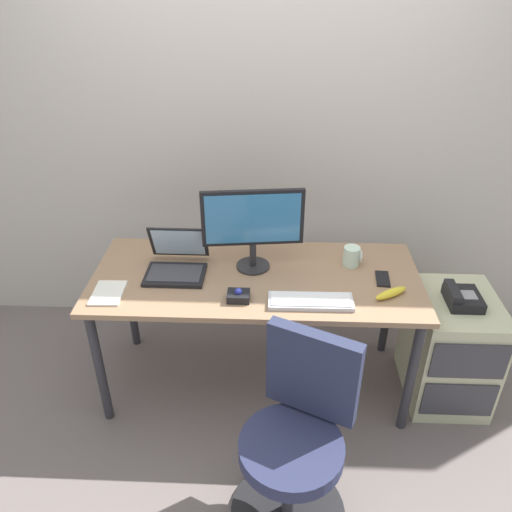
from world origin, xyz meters
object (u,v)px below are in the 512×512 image
at_px(coffee_mug, 352,256).
at_px(paper_notepad, 108,293).
at_px(keyboard, 311,301).
at_px(laptop, 176,263).
at_px(file_cabinet, 449,348).
at_px(monitor_main, 253,223).
at_px(cell_phone, 383,279).
at_px(desk_phone, 462,298).
at_px(trackball_mouse, 238,296).
at_px(office_chair, 297,444).
at_px(banana, 391,293).

height_order(coffee_mug, paper_notepad, coffee_mug).
distance_m(keyboard, laptop, 0.74).
height_order(file_cabinet, monitor_main, monitor_main).
bearing_deg(cell_phone, keyboard, -145.04).
bearing_deg(file_cabinet, coffee_mug, 164.25).
height_order(desk_phone, keyboard, keyboard).
bearing_deg(trackball_mouse, office_chair, -63.61).
height_order(desk_phone, trackball_mouse, trackball_mouse).
relative_size(desk_phone, monitor_main, 0.38).
bearing_deg(office_chair, cell_phone, 59.65).
bearing_deg(file_cabinet, cell_phone, 177.29).
height_order(office_chair, keyboard, office_chair).
height_order(desk_phone, monitor_main, monitor_main).
bearing_deg(coffee_mug, paper_notepad, -165.28).
height_order(file_cabinet, keyboard, keyboard).
height_order(trackball_mouse, banana, trackball_mouse).
relative_size(office_chair, monitor_main, 1.74).
xyz_separation_m(office_chair, paper_notepad, (-0.93, 0.59, 0.35)).
bearing_deg(banana, keyboard, -169.50).
distance_m(keyboard, cell_phone, 0.44).
relative_size(file_cabinet, office_chair, 0.70).
xyz_separation_m(office_chair, banana, (0.47, 0.62, 0.36)).
relative_size(desk_phone, banana, 1.05).
height_order(monitor_main, paper_notepad, monitor_main).
distance_m(monitor_main, paper_notepad, 0.81).
height_order(office_chair, trackball_mouse, office_chair).
height_order(office_chair, banana, office_chair).
xyz_separation_m(file_cabinet, banana, (-0.41, -0.13, 0.45)).
bearing_deg(desk_phone, banana, -164.22).
relative_size(paper_notepad, cell_phone, 1.46).
xyz_separation_m(file_cabinet, laptop, (-1.50, 0.06, 0.48)).
distance_m(office_chair, paper_notepad, 1.16).
bearing_deg(file_cabinet, office_chair, -139.20).
bearing_deg(monitor_main, keyboard, -47.17).
relative_size(file_cabinet, paper_notepad, 3.08).
bearing_deg(keyboard, file_cabinet, 14.15).
distance_m(keyboard, banana, 0.40).
height_order(monitor_main, laptop, monitor_main).
bearing_deg(trackball_mouse, banana, 4.25).
height_order(keyboard, paper_notepad, keyboard).
height_order(trackball_mouse, cell_phone, trackball_mouse).
relative_size(office_chair, banana, 4.83).
distance_m(trackball_mouse, cell_phone, 0.76).
xyz_separation_m(file_cabinet, cell_phone, (-0.42, 0.02, 0.44)).
xyz_separation_m(cell_phone, banana, (0.01, -0.15, 0.02)).
relative_size(file_cabinet, banana, 3.37).
distance_m(paper_notepad, cell_phone, 1.40).
relative_size(file_cabinet, laptop, 2.05).
bearing_deg(trackball_mouse, keyboard, -2.95).
height_order(office_chair, coffee_mug, office_chair).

